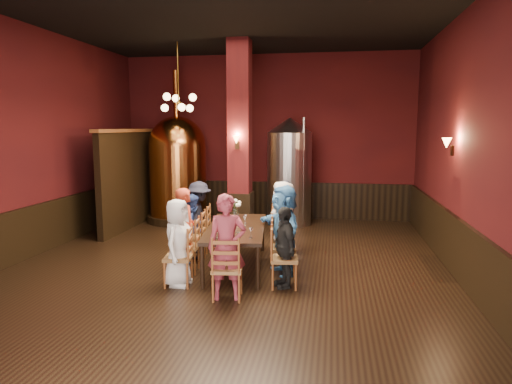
% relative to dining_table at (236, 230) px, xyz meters
% --- Properties ---
extents(room, '(10.00, 10.02, 4.50)m').
position_rel_dining_table_xyz_m(room, '(-0.16, -0.23, 1.56)').
color(room, black).
rests_on(room, ground).
extents(wainscot_right, '(0.08, 9.90, 1.00)m').
position_rel_dining_table_xyz_m(wainscot_right, '(3.80, -0.23, -0.19)').
color(wainscot_right, black).
rests_on(wainscot_right, ground).
extents(wainscot_back, '(7.90, 0.08, 1.00)m').
position_rel_dining_table_xyz_m(wainscot_back, '(-0.16, 4.73, -0.19)').
color(wainscot_back, black).
rests_on(wainscot_back, ground).
extents(wainscot_left, '(0.08, 9.90, 1.00)m').
position_rel_dining_table_xyz_m(wainscot_left, '(-4.12, -0.23, -0.19)').
color(wainscot_left, black).
rests_on(wainscot_left, ground).
extents(column, '(0.58, 0.58, 4.50)m').
position_rel_dining_table_xyz_m(column, '(-0.46, 2.57, 1.56)').
color(column, '#4E1010').
rests_on(column, ground).
extents(partition, '(0.22, 3.50, 2.40)m').
position_rel_dining_table_xyz_m(partition, '(-3.36, 2.97, 0.51)').
color(partition, black).
rests_on(partition, ground).
extents(pendant_cluster, '(0.90, 0.90, 1.70)m').
position_rel_dining_table_xyz_m(pendant_cluster, '(-1.96, 2.67, 2.41)').
color(pendant_cluster, '#A57226').
rests_on(pendant_cluster, room).
extents(sconce_wall, '(0.20, 0.20, 0.36)m').
position_rel_dining_table_xyz_m(sconce_wall, '(3.74, 0.57, 1.51)').
color(sconce_wall, black).
rests_on(sconce_wall, room).
extents(sconce_column, '(0.20, 0.20, 0.36)m').
position_rel_dining_table_xyz_m(sconce_column, '(-0.46, 2.27, 1.51)').
color(sconce_column, black).
rests_on(sconce_column, column).
extents(dining_table, '(1.29, 2.51, 0.75)m').
position_rel_dining_table_xyz_m(dining_table, '(0.00, 0.00, 0.00)').
color(dining_table, black).
rests_on(dining_table, ground).
extents(chair_0, '(0.51, 0.51, 0.92)m').
position_rel_dining_table_xyz_m(chair_0, '(-0.72, -1.10, -0.23)').
color(chair_0, '#965026').
rests_on(chair_0, ground).
extents(person_0, '(0.49, 0.71, 1.40)m').
position_rel_dining_table_xyz_m(person_0, '(-0.72, -1.10, 0.01)').
color(person_0, white).
rests_on(person_0, ground).
extents(chair_1, '(0.51, 0.51, 0.92)m').
position_rel_dining_table_xyz_m(chair_1, '(-0.80, -0.43, -0.23)').
color(chair_1, '#965026').
rests_on(chair_1, ground).
extents(person_1, '(0.52, 0.63, 1.49)m').
position_rel_dining_table_xyz_m(person_1, '(-0.80, -0.43, 0.06)').
color(person_1, '#AE341D').
rests_on(person_1, ground).
extents(chair_2, '(0.51, 0.51, 0.92)m').
position_rel_dining_table_xyz_m(chair_2, '(-0.88, 0.22, -0.23)').
color(chair_2, '#965026').
rests_on(chair_2, ground).
extents(person_2, '(0.36, 0.65, 1.28)m').
position_rel_dining_table_xyz_m(person_2, '(-0.88, 0.22, -0.05)').
color(person_2, navy).
rests_on(person_2, ground).
extents(chair_3, '(0.51, 0.51, 0.92)m').
position_rel_dining_table_xyz_m(chair_3, '(-0.97, 0.89, -0.23)').
color(chair_3, '#965026').
rests_on(chair_3, ground).
extents(person_3, '(0.61, 0.97, 1.45)m').
position_rel_dining_table_xyz_m(person_3, '(-0.97, 0.89, 0.03)').
color(person_3, black).
rests_on(person_3, ground).
extents(chair_4, '(0.51, 0.51, 0.92)m').
position_rel_dining_table_xyz_m(chair_4, '(0.97, -0.89, -0.23)').
color(chair_4, '#965026').
rests_on(chair_4, ground).
extents(person_4, '(0.60, 0.82, 1.30)m').
position_rel_dining_table_xyz_m(person_4, '(0.97, -0.89, -0.04)').
color(person_4, black).
rests_on(person_4, ground).
extents(chair_5, '(0.51, 0.51, 0.92)m').
position_rel_dining_table_xyz_m(chair_5, '(0.88, -0.22, -0.23)').
color(chair_5, '#965026').
rests_on(chair_5, ground).
extents(person_5, '(1.05, 1.50, 1.56)m').
position_rel_dining_table_xyz_m(person_5, '(0.88, -0.22, 0.09)').
color(person_5, teal).
rests_on(person_5, ground).
extents(chair_6, '(0.51, 0.51, 0.92)m').
position_rel_dining_table_xyz_m(chair_6, '(0.80, 0.43, -0.23)').
color(chair_6, '#965026').
rests_on(chair_6, ground).
extents(person_6, '(0.50, 0.76, 1.53)m').
position_rel_dining_table_xyz_m(person_6, '(0.80, 0.43, 0.08)').
color(person_6, '#B7A7A1').
rests_on(person_6, ground).
extents(chair_7, '(0.51, 0.51, 0.92)m').
position_rel_dining_table_xyz_m(chair_7, '(0.72, 1.10, -0.23)').
color(chair_7, '#965026').
rests_on(chair_7, ground).
extents(person_7, '(0.48, 0.76, 1.46)m').
position_rel_dining_table_xyz_m(person_7, '(0.72, 1.10, 0.04)').
color(person_7, '#1D253B').
rests_on(person_7, ground).
extents(chair_8, '(0.51, 0.51, 0.92)m').
position_rel_dining_table_xyz_m(chair_8, '(0.19, -1.54, -0.23)').
color(chair_8, '#965026').
rests_on(chair_8, ground).
extents(person_8, '(0.64, 0.50, 1.57)m').
position_rel_dining_table_xyz_m(person_8, '(0.19, -1.54, 0.10)').
color(person_8, '#92303F').
rests_on(person_8, ground).
extents(copper_kettle, '(1.95, 1.95, 3.98)m').
position_rel_dining_table_xyz_m(copper_kettle, '(-2.40, 3.75, 0.76)').
color(copper_kettle, black).
rests_on(copper_kettle, ground).
extents(steel_vessel, '(1.22, 1.22, 2.77)m').
position_rel_dining_table_xyz_m(steel_vessel, '(0.58, 3.88, 0.70)').
color(steel_vessel, '#B2B2B7').
rests_on(steel_vessel, ground).
extents(rose_vase, '(0.23, 0.23, 0.39)m').
position_rel_dining_table_xyz_m(rose_vase, '(-0.16, 0.72, 0.31)').
color(rose_vase, white).
rests_on(rose_vase, dining_table).
extents(wine_glass_0, '(0.07, 0.07, 0.17)m').
position_rel_dining_table_xyz_m(wine_glass_0, '(0.12, 0.25, 0.15)').
color(wine_glass_0, white).
rests_on(wine_glass_0, dining_table).
extents(wine_glass_1, '(0.07, 0.07, 0.17)m').
position_rel_dining_table_xyz_m(wine_glass_1, '(-0.16, 0.69, 0.15)').
color(wine_glass_1, white).
rests_on(wine_glass_1, dining_table).
extents(wine_glass_2, '(0.07, 0.07, 0.17)m').
position_rel_dining_table_xyz_m(wine_glass_2, '(-0.31, 0.46, 0.15)').
color(wine_glass_2, white).
rests_on(wine_glass_2, dining_table).
extents(wine_glass_3, '(0.07, 0.07, 0.17)m').
position_rel_dining_table_xyz_m(wine_glass_3, '(0.41, -0.80, 0.15)').
color(wine_glass_3, white).
rests_on(wine_glass_3, dining_table).
extents(wine_glass_4, '(0.07, 0.07, 0.17)m').
position_rel_dining_table_xyz_m(wine_glass_4, '(-0.18, -0.83, 0.15)').
color(wine_glass_4, white).
rests_on(wine_glass_4, dining_table).
extents(wine_glass_5, '(0.07, 0.07, 0.17)m').
position_rel_dining_table_xyz_m(wine_glass_5, '(0.13, -0.47, 0.15)').
color(wine_glass_5, white).
rests_on(wine_glass_5, dining_table).
extents(wine_glass_6, '(0.07, 0.07, 0.17)m').
position_rel_dining_table_xyz_m(wine_glass_6, '(0.08, -0.91, 0.15)').
color(wine_glass_6, white).
rests_on(wine_glass_6, dining_table).
extents(wine_glass_7, '(0.07, 0.07, 0.17)m').
position_rel_dining_table_xyz_m(wine_glass_7, '(0.14, 0.10, 0.15)').
color(wine_glass_7, white).
rests_on(wine_glass_7, dining_table).
extents(wine_glass_8, '(0.07, 0.07, 0.17)m').
position_rel_dining_table_xyz_m(wine_glass_8, '(-0.06, 0.08, 0.15)').
color(wine_glass_8, white).
rests_on(wine_glass_8, dining_table).
extents(wine_glass_9, '(0.07, 0.07, 0.17)m').
position_rel_dining_table_xyz_m(wine_glass_9, '(-0.11, -0.95, 0.15)').
color(wine_glass_9, white).
rests_on(wine_glass_9, dining_table).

